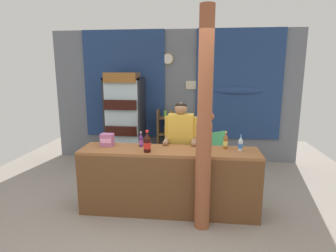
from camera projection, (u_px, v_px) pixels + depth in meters
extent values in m
plane|color=gray|center=(165.00, 189.00, 4.82)|extent=(7.28, 7.28, 0.00)
cube|color=slate|center=(174.00, 97.00, 6.22)|extent=(5.45, 0.12, 2.88)
cube|color=navy|center=(124.00, 84.00, 6.19)|extent=(1.82, 0.04, 2.35)
ellipsoid|color=navy|center=(124.00, 90.00, 6.20)|extent=(1.00, 0.10, 0.16)
cube|color=navy|center=(239.00, 85.00, 5.92)|extent=(1.82, 0.04, 2.35)
ellipsoid|color=navy|center=(239.00, 91.00, 5.93)|extent=(1.00, 0.10, 0.16)
cylinder|color=tan|center=(168.00, 59.00, 5.99)|extent=(0.24, 0.03, 0.24)
cylinder|color=white|center=(168.00, 59.00, 5.97)|extent=(0.21, 0.01, 0.21)
cube|color=beige|center=(191.00, 85.00, 6.04)|extent=(0.24, 0.02, 0.18)
cube|color=#935B33|center=(169.00, 151.00, 3.91)|extent=(2.53, 0.56, 0.04)
cube|color=brown|center=(167.00, 189.00, 3.75)|extent=(2.53, 0.04, 0.89)
cube|color=brown|center=(88.00, 178.00, 4.13)|extent=(0.08, 0.50, 0.89)
cube|color=brown|center=(256.00, 186.00, 3.87)|extent=(0.08, 0.50, 0.89)
cylinder|color=#995133|center=(203.00, 177.00, 3.54)|extent=(0.20, 0.20, 1.39)
cylinder|color=#995133|center=(206.00, 66.00, 3.26)|extent=(0.18, 0.18, 1.39)
ellipsoid|color=#995133|center=(212.00, 117.00, 3.37)|extent=(0.06, 0.05, 0.08)
cube|color=#232328|center=(128.00, 119.00, 6.25)|extent=(0.78, 0.04, 1.87)
cube|color=#232328|center=(109.00, 121.00, 6.02)|extent=(0.04, 0.61, 1.87)
cube|color=#232328|center=(142.00, 122.00, 5.94)|extent=(0.04, 0.61, 1.87)
cube|color=#232328|center=(124.00, 79.00, 5.79)|extent=(0.78, 0.61, 0.04)
cube|color=#232328|center=(126.00, 161.00, 6.16)|extent=(0.78, 0.61, 0.08)
cube|color=silver|center=(121.00, 122.00, 5.68)|extent=(0.72, 0.02, 1.71)
cylinder|color=#B7B7BC|center=(137.00, 125.00, 5.63)|extent=(0.02, 0.02, 0.40)
cube|color=silver|center=(126.00, 133.00, 6.03)|extent=(0.70, 0.53, 0.02)
cube|color=black|center=(124.00, 129.00, 5.89)|extent=(0.66, 0.49, 0.20)
cube|color=silver|center=(125.00, 108.00, 5.92)|extent=(0.70, 0.53, 0.02)
cube|color=black|center=(123.00, 104.00, 5.78)|extent=(0.66, 0.49, 0.20)
cube|color=silver|center=(124.00, 83.00, 5.81)|extent=(0.70, 0.53, 0.02)
cube|color=brown|center=(122.00, 77.00, 5.67)|extent=(0.66, 0.49, 0.20)
cube|color=brown|center=(158.00, 136.00, 6.11)|extent=(0.04, 0.28, 1.19)
cube|color=brown|center=(178.00, 137.00, 6.06)|extent=(0.04, 0.28, 1.19)
cube|color=brown|center=(168.00, 118.00, 6.00)|extent=(0.44, 0.28, 0.02)
cylinder|color=#75C64C|center=(165.00, 114.00, 5.99)|extent=(0.07, 0.07, 0.14)
cylinder|color=orange|center=(171.00, 114.00, 5.98)|extent=(0.07, 0.07, 0.14)
cube|color=brown|center=(168.00, 134.00, 6.08)|extent=(0.44, 0.28, 0.02)
cylinder|color=brown|center=(165.00, 130.00, 6.07)|extent=(0.06, 0.06, 0.15)
cylinder|color=silver|center=(171.00, 131.00, 6.05)|extent=(0.07, 0.07, 0.13)
cube|color=brown|center=(168.00, 149.00, 6.15)|extent=(0.44, 0.28, 0.02)
cylinder|color=orange|center=(165.00, 146.00, 6.14)|extent=(0.06, 0.06, 0.15)
cylinder|color=brown|center=(171.00, 146.00, 6.12)|extent=(0.05, 0.05, 0.15)
cube|color=#4CC675|center=(209.00, 151.00, 5.57)|extent=(0.62, 0.62, 0.04)
cube|color=#4CC675|center=(216.00, 142.00, 5.35)|extent=(0.36, 0.28, 0.40)
cylinder|color=#4CC675|center=(210.00, 157.00, 5.86)|extent=(0.04, 0.04, 0.44)
cylinder|color=#4CC675|center=(195.00, 160.00, 5.68)|extent=(0.04, 0.04, 0.44)
cylinder|color=#4CC675|center=(222.00, 162.00, 5.54)|extent=(0.04, 0.04, 0.44)
cylinder|color=#4CC675|center=(207.00, 165.00, 5.35)|extent=(0.04, 0.04, 0.44)
cube|color=#4CC675|center=(217.00, 144.00, 5.64)|extent=(0.27, 0.34, 0.03)
cube|color=#4CC675|center=(201.00, 146.00, 5.44)|extent=(0.27, 0.34, 0.03)
cylinder|color=#28282D|center=(175.00, 172.00, 4.47)|extent=(0.11, 0.11, 0.84)
cylinder|color=#28282D|center=(185.00, 172.00, 4.45)|extent=(0.11, 0.11, 0.84)
cube|color=gold|center=(181.00, 131.00, 4.33)|extent=(0.39, 0.20, 0.53)
sphere|color=#997051|center=(181.00, 109.00, 4.25)|extent=(0.19, 0.19, 0.19)
ellipsoid|color=black|center=(181.00, 106.00, 4.26)|extent=(0.18, 0.18, 0.10)
cylinder|color=gold|center=(167.00, 127.00, 4.34)|extent=(0.08, 0.08, 0.35)
cylinder|color=#997051|center=(166.00, 141.00, 4.23)|extent=(0.07, 0.26, 0.07)
sphere|color=#997051|center=(165.00, 143.00, 4.10)|extent=(0.08, 0.08, 0.08)
cylinder|color=gold|center=(194.00, 128.00, 4.29)|extent=(0.08, 0.08, 0.35)
cylinder|color=#997051|center=(194.00, 141.00, 4.18)|extent=(0.07, 0.26, 0.07)
sphere|color=#997051|center=(194.00, 144.00, 4.06)|extent=(0.08, 0.08, 0.08)
cylinder|color=black|center=(147.00, 145.00, 3.77)|extent=(0.09, 0.09, 0.19)
cone|color=black|center=(147.00, 136.00, 3.74)|extent=(0.09, 0.09, 0.09)
cylinder|color=red|center=(147.00, 131.00, 3.73)|extent=(0.04, 0.04, 0.03)
cylinder|color=red|center=(147.00, 145.00, 3.77)|extent=(0.10, 0.10, 0.08)
cylinder|color=#56286B|center=(141.00, 142.00, 4.03)|extent=(0.06, 0.06, 0.14)
cone|color=#56286B|center=(141.00, 135.00, 4.01)|extent=(0.06, 0.06, 0.06)
cylinder|color=silver|center=(141.00, 132.00, 4.01)|extent=(0.03, 0.03, 0.02)
cylinder|color=purple|center=(141.00, 142.00, 4.03)|extent=(0.06, 0.06, 0.06)
cylinder|color=silver|center=(240.00, 146.00, 3.84)|extent=(0.06, 0.06, 0.14)
cone|color=silver|center=(241.00, 139.00, 3.82)|extent=(0.06, 0.06, 0.06)
cylinder|color=blue|center=(241.00, 136.00, 3.81)|extent=(0.03, 0.03, 0.02)
cylinder|color=blue|center=(240.00, 146.00, 3.84)|extent=(0.06, 0.06, 0.06)
cylinder|color=brown|center=(226.00, 143.00, 3.93)|extent=(0.06, 0.06, 0.16)
cone|color=brown|center=(226.00, 135.00, 3.91)|extent=(0.06, 0.06, 0.07)
cylinder|color=#E5CC4C|center=(226.00, 132.00, 3.90)|extent=(0.03, 0.03, 0.03)
cylinder|color=#E5D166|center=(226.00, 143.00, 3.93)|extent=(0.06, 0.06, 0.07)
cube|color=#B76699|center=(107.00, 140.00, 4.08)|extent=(0.18, 0.14, 0.18)
cube|color=#F7A5D8|center=(106.00, 141.00, 4.01)|extent=(0.16, 0.00, 0.06)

